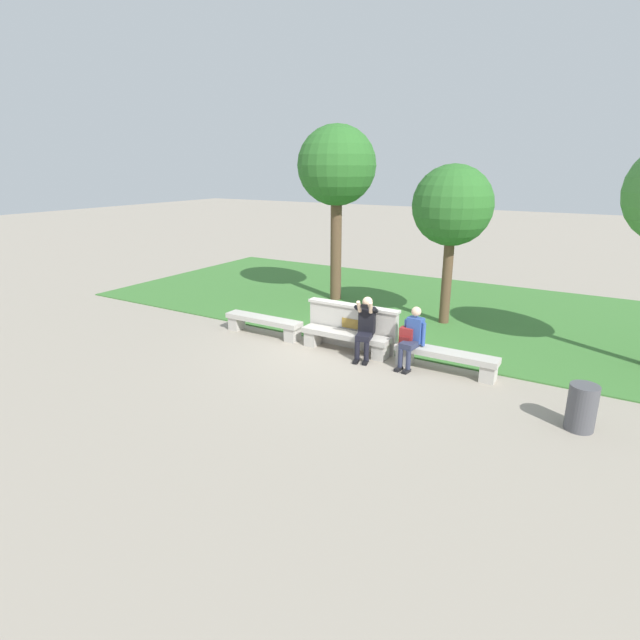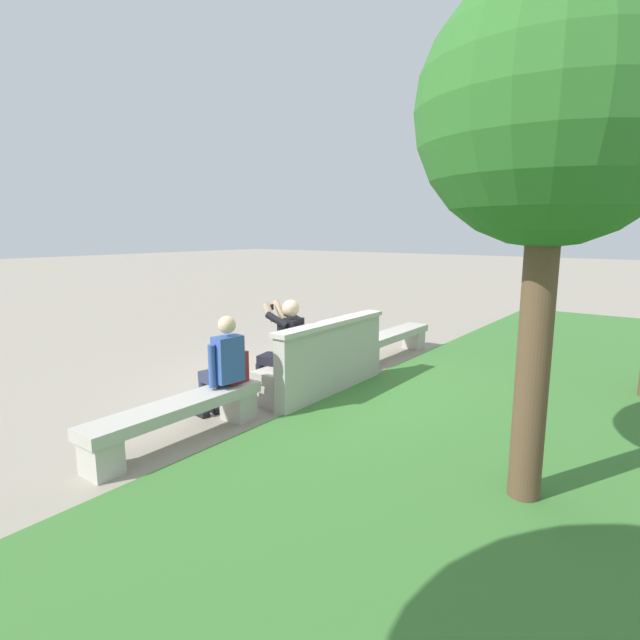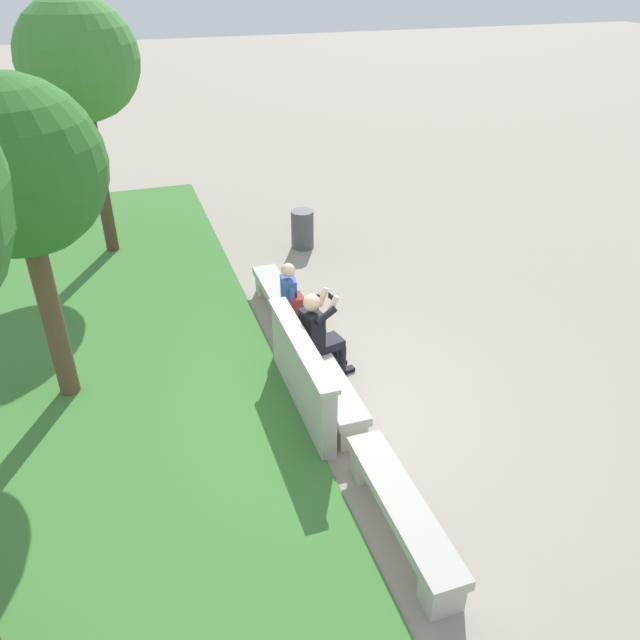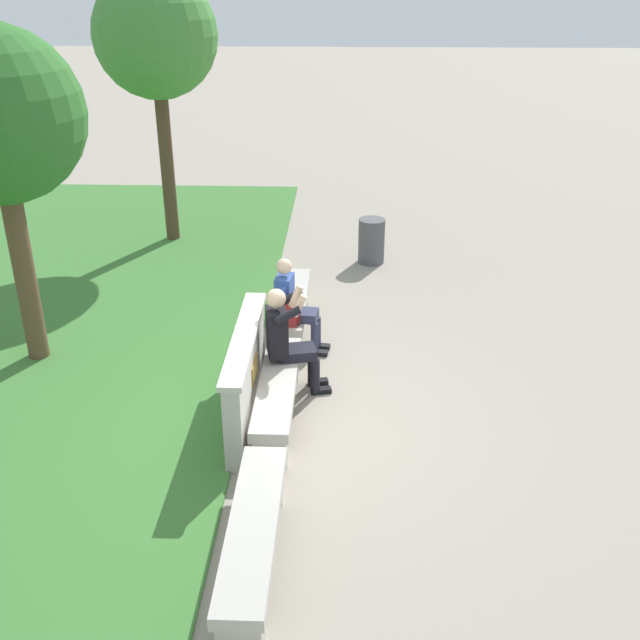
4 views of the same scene
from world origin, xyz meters
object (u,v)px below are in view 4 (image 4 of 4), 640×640
at_px(tree_right_background, 156,37).
at_px(person_distant, 293,303).
at_px(trash_bin, 371,241).
at_px(backpack, 290,311).
at_px(bench_main, 254,534).
at_px(bench_mid, 292,306).
at_px(person_photographer, 287,336).
at_px(bench_near, 278,392).

bearing_deg(tree_right_background, person_distant, -149.44).
bearing_deg(tree_right_background, trash_bin, -105.76).
bearing_deg(person_distant, backpack, 165.86).
height_order(bench_main, bench_mid, same).
bearing_deg(bench_mid, bench_main, 180.00).
bearing_deg(backpack, trash_bin, -18.50).
height_order(backpack, trash_bin, backpack).
xyz_separation_m(bench_mid, person_photographer, (-1.74, -0.08, 0.43)).
height_order(backpack, tree_right_background, tree_right_background).
bearing_deg(person_distant, bench_mid, 5.42).
xyz_separation_m(tree_right_background, trash_bin, (-1.01, -3.57, -3.09)).
relative_size(bench_main, tree_right_background, 0.46).
relative_size(bench_mid, person_distant, 1.64).
bearing_deg(bench_mid, trash_bin, -24.56).
distance_m(bench_main, person_photographer, 2.82).
bearing_deg(backpack, bench_main, 179.50).
relative_size(bench_near, person_photographer, 1.56).
relative_size(bench_near, trash_bin, 2.75).
bearing_deg(trash_bin, bench_mid, 155.44).
bearing_deg(bench_mid, tree_right_background, 34.52).
distance_m(bench_main, trash_bin, 7.14).
bearing_deg(tree_right_background, bench_near, -157.29).
height_order(bench_mid, trash_bin, trash_bin).
height_order(bench_near, bench_mid, same).
bearing_deg(trash_bin, bench_near, 166.48).
relative_size(bench_main, person_photographer, 1.56).
bearing_deg(person_photographer, person_distant, 0.53).
distance_m(backpack, trash_bin, 3.53).
bearing_deg(bench_main, tree_right_background, 16.74).
height_order(bench_main, person_distant, person_distant).
xyz_separation_m(bench_near, trash_bin, (4.78, -1.15, 0.07)).
distance_m(bench_mid, backpack, 0.89).
height_order(person_distant, trash_bin, person_distant).
relative_size(bench_main, bench_mid, 1.00).
xyz_separation_m(person_photographer, trash_bin, (4.26, -1.07, -0.36)).
bearing_deg(bench_near, person_photographer, -8.22).
distance_m(bench_near, person_photographer, 0.68).
height_order(bench_near, person_photographer, person_photographer).
bearing_deg(bench_main, person_photographer, -1.55).
distance_m(person_photographer, tree_right_background, 6.44).
relative_size(backpack, tree_right_background, 0.09).
bearing_deg(trash_bin, bench_main, 170.74).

